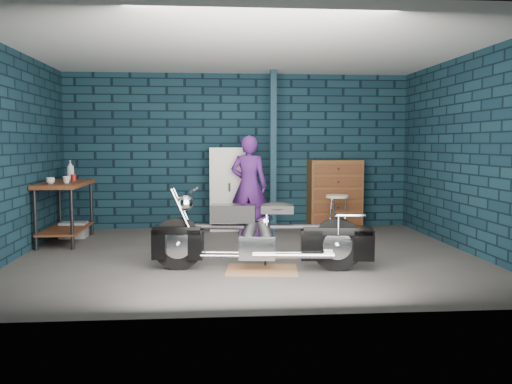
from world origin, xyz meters
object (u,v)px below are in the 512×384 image
locker (229,189)px  workbench (65,212)px  person (249,185)px  tool_chest (335,194)px  shop_stool (337,216)px  motorcycle (262,229)px  storage_bin (74,230)px

locker → workbench: bearing=-158.7°
person → tool_chest: bearing=-146.1°
tool_chest → locker: bearing=180.0°
person → tool_chest: 1.65m
workbench → tool_chest: bearing=12.6°
tool_chest → shop_stool: size_ratio=1.80×
motorcycle → shop_stool: (1.42, 2.24, -0.15)m
motorcycle → person: bearing=96.0°
motorcycle → shop_stool: 2.66m
workbench → motorcycle: 3.47m
motorcycle → workbench: bearing=149.9°
motorcycle → storage_bin: bearing=145.2°
motorcycle → shop_stool: size_ratio=3.32×
locker → tool_chest: locker is taller
person → motorcycle: bearing=104.1°
storage_bin → shop_stool: size_ratio=0.60×
storage_bin → shop_stool: 4.19m
motorcycle → shop_stool: motorcycle is taller
storage_bin → workbench: bearing=-93.1°
workbench → shop_stool: (4.21, 0.18, -0.12)m
workbench → motorcycle: bearing=-36.5°
tool_chest → motorcycle: bearing=-117.3°
workbench → tool_chest: 4.46m
motorcycle → locker: size_ratio=1.56×
tool_chest → workbench: bearing=-167.4°
workbench → shop_stool: bearing=2.4°
person → tool_chest: person is taller
locker → shop_stool: locker is taller
workbench → tool_chest: tool_chest is taller
person → locker: bearing=-46.2°
workbench → shop_stool: size_ratio=2.10×
person → locker: 0.63m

